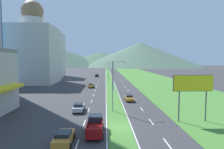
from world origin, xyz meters
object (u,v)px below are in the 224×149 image
Objects in this scene: pickup_truck_0 at (95,126)px; billboard_roadside at (193,85)px; street_lamp_far at (109,70)px; car_4 at (79,107)px; car_0 at (97,75)px; street_lamp_mid at (112,75)px; car_3 at (91,85)px; street_lamp_near at (114,83)px; car_2 at (64,137)px; car_5 at (129,98)px.

billboard_roadside is at bearing -74.70° from pickup_truck_0.
street_lamp_far is 47.03m from car_4.
car_0 is at bearing 2.46° from pickup_truck_0.
billboard_roadside is at bearing -77.60° from street_lamp_far.
street_lamp_mid reaches higher than car_4.
car_4 is at bearing -179.84° from car_3.
car_4 is 11.03m from pickup_truck_0.
street_lamp_near reaches higher than street_lamp_mid.
street_lamp_near reaches higher than street_lamp_far.
pickup_truck_0 reaches higher than car_3.
car_4 reaches higher than car_3.
car_5 is at bearing -24.58° from car_2.
car_2 is at bearing -158.54° from billboard_roadside.
pickup_truck_0 is (-3.41, -33.53, -4.01)m from street_lamp_mid.
car_3 is at bearing 5.17° from pickup_truck_0.
street_lamp_mid is (0.50, 23.24, -0.33)m from street_lamp_near.
car_4 is at bearing 160.63° from billboard_roadside.
car_2 is (-6.27, -13.35, -4.55)m from street_lamp_near.
street_lamp_mid is 33.94m from pickup_truck_0.
pickup_truck_0 is at bearing -164.70° from billboard_roadside.
street_lamp_far is at bearing -8.15° from car_4.
car_0 is at bearing 98.02° from street_lamp_mid.
pickup_truck_0 is at bearing -19.60° from car_5.
street_lamp_far is at bearing 90.93° from street_lamp_mid.
street_lamp_far reaches higher than billboard_roadside.
street_lamp_mid is 0.97× the size of street_lamp_far.
billboard_roadside is 1.64× the size of car_3.
car_0 is at bearing 102.96° from billboard_roadside.
street_lamp_near is 2.28× the size of car_4.
car_4 is at bearing 1.07° from car_2.
street_lamp_mid is 31.59m from billboard_roadside.
car_3 is 41.00m from pickup_truck_0.
street_lamp_mid reaches higher than car_3.
car_0 is at bearing 95.09° from street_lamp_near.
car_3 is at bearing 134.19° from street_lamp_mid.
car_3 is 1.08× the size of car_4.
car_4 reaches higher than car_2.
car_4 is 0.76× the size of pickup_truck_0.
car_5 is at bearing -49.84° from car_4.
street_lamp_far is (-0.38, 23.25, 0.11)m from street_lamp_mid.
car_0 is (-6.60, 26.31, -4.35)m from street_lamp_far.
street_lamp_near is at bearing -15.81° from pickup_truck_0.
street_lamp_near reaches higher than car_5.
car_3 is (-0.33, 43.90, -0.04)m from car_2.
street_lamp_near reaches higher than car_0.
car_0 reaches higher than car_3.
street_lamp_near is at bearing -91.16° from car_4.
street_lamp_far reaches higher than car_5.
car_4 reaches higher than car_0.
street_lamp_near is at bearing -25.15° from car_2.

